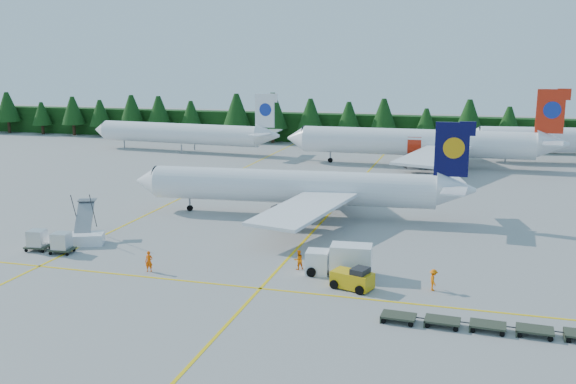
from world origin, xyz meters
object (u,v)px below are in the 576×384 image
(airliner_red, at_px, (411,143))
(service_truck, at_px, (339,260))
(airstairs, at_px, (82,236))
(airliner_navy, at_px, (286,187))
(baggage_tug, at_px, (353,279))

(airliner_red, distance_m, service_truck, 56.91)
(airliner_red, distance_m, airstairs, 60.70)
(airliner_navy, height_order, service_truck, airliner_navy)
(airliner_navy, bearing_deg, airliner_red, 70.26)
(airliner_navy, relative_size, baggage_tug, 10.78)
(service_truck, bearing_deg, baggage_tug, -64.74)
(airliner_navy, relative_size, airliner_red, 0.85)
(airliner_red, height_order, service_truck, airliner_red)
(airstairs, relative_size, service_truck, 1.13)
(airliner_navy, distance_m, airstairs, 22.74)
(airliner_navy, distance_m, airliner_red, 39.89)
(airliner_red, height_order, airstairs, airliner_red)
(service_truck, height_order, baggage_tug, service_truck)
(airliner_red, xyz_separation_m, baggage_tug, (1.12, -59.80, -3.05))
(airliner_red, relative_size, airstairs, 7.13)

